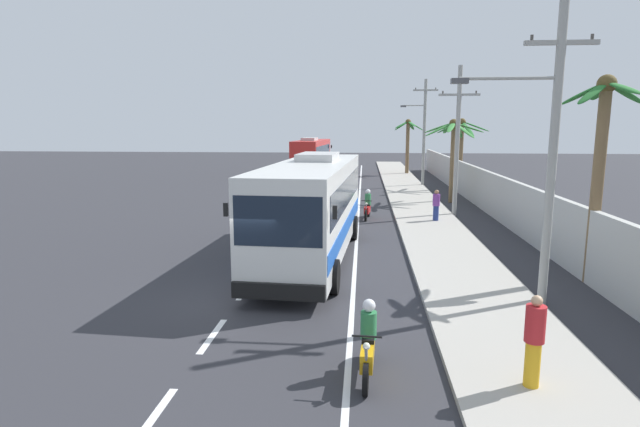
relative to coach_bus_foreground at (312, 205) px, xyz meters
The scene contains 17 objects.
ground_plane 5.32m from the coach_bus_foreground, 109.41° to the right, with size 160.00×160.00×0.00m, color #303035.
sidewalk_kerb 7.68m from the coach_bus_foreground, 46.03° to the left, with size 3.20×90.00×0.14m, color #A8A399.
lane_markings 10.41m from the coach_bus_foreground, 88.40° to the left, with size 3.39×71.33×0.01m.
boundary_wall 12.98m from the coach_bus_foreground, 46.22° to the left, with size 0.24×60.00×2.32m, color #B2B2AD.
coach_bus_foreground is the anchor object (origin of this frame).
coach_bus_far_lane 33.40m from the coach_bus_foreground, 95.90° to the left, with size 3.35×10.82×3.73m.
motorcycle_beside_bus 9.26m from the coach_bus_foreground, 77.42° to the right, with size 0.56×1.96×1.53m.
motorcycle_trailing 8.71m from the coach_bus_foreground, 75.90° to the left, with size 0.56×1.96×1.57m.
pedestrian_near_kerb 10.64m from the coach_bus_foreground, 61.86° to the right, with size 0.36×0.36×1.75m.
pedestrian_midwalk 9.32m from the coach_bus_foreground, 53.20° to the left, with size 0.36×0.36×1.56m.
utility_pole_nearest 8.45m from the coach_bus_foreground, 33.65° to the right, with size 3.64×0.24×8.59m.
utility_pole_mid 11.93m from the coach_bus_foreground, 54.38° to the left, with size 2.15×0.24×8.01m.
utility_pole_far 24.59m from the coach_bus_foreground, 74.30° to the left, with size 2.93×0.24×8.54m.
palm_nearest 9.52m from the coach_bus_foreground, 13.87° to the right, with size 2.45×2.71×6.39m.
palm_second 34.30m from the coach_bus_foreground, 79.49° to the left, with size 3.05×3.23×5.55m.
palm_third 23.00m from the coach_bus_foreground, 66.48° to the left, with size 3.85×3.88×5.44m.
palm_fourth 16.59m from the coach_bus_foreground, 63.08° to the left, with size 3.86×3.88×5.31m.
Camera 1 is at (3.50, -13.70, 4.89)m, focal length 28.49 mm.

